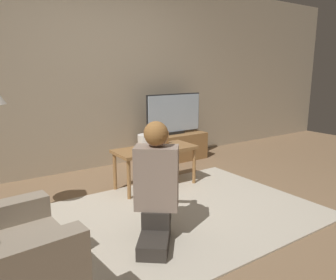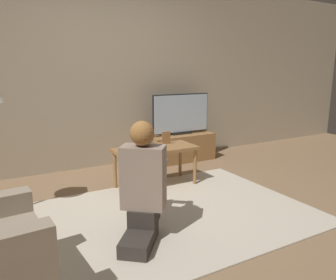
# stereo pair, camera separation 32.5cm
# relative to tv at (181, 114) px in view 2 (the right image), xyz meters

# --- Properties ---
(ground_plane) EXTENTS (10.00, 10.00, 0.00)m
(ground_plane) POSITION_rel_tv_xyz_m (-1.12, -1.59, -0.71)
(ground_plane) COLOR #896B4C
(wall_back) EXTENTS (10.00, 0.06, 2.60)m
(wall_back) POSITION_rel_tv_xyz_m (-1.12, 0.34, 0.59)
(wall_back) COLOR tan
(wall_back) RESTS_ON ground_plane
(rug) EXTENTS (2.70, 1.85, 0.02)m
(rug) POSITION_rel_tv_xyz_m (-1.12, -1.59, -0.70)
(rug) COLOR beige
(rug) RESTS_ON ground_plane
(tv_stand) EXTENTS (1.00, 0.39, 0.40)m
(tv_stand) POSITION_rel_tv_xyz_m (0.00, -0.00, -0.50)
(tv_stand) COLOR olive
(tv_stand) RESTS_ON ground_plane
(tv) EXTENTS (0.93, 0.08, 0.60)m
(tv) POSITION_rel_tv_xyz_m (0.00, 0.00, 0.00)
(tv) COLOR black
(tv) RESTS_ON tv_stand
(coffee_table) EXTENTS (0.95, 0.42, 0.48)m
(coffee_table) POSITION_rel_tv_xyz_m (-0.85, -0.84, -0.29)
(coffee_table) COLOR olive
(coffee_table) RESTS_ON ground_plane
(person_kneeling) EXTENTS (0.68, 0.77, 0.95)m
(person_kneeling) POSITION_rel_tv_xyz_m (-1.47, -1.85, -0.22)
(person_kneeling) COLOR #332D28
(person_kneeling) RESTS_ON rug
(picture_frame) EXTENTS (0.11, 0.01, 0.15)m
(picture_frame) POSITION_rel_tv_xyz_m (-0.66, -0.74, -0.16)
(picture_frame) COLOR olive
(picture_frame) RESTS_ON coffee_table
(table_lamp) EXTENTS (0.18, 0.18, 0.17)m
(table_lamp) POSITION_rel_tv_xyz_m (-0.98, -0.85, -0.13)
(table_lamp) COLOR #4C3823
(table_lamp) RESTS_ON coffee_table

